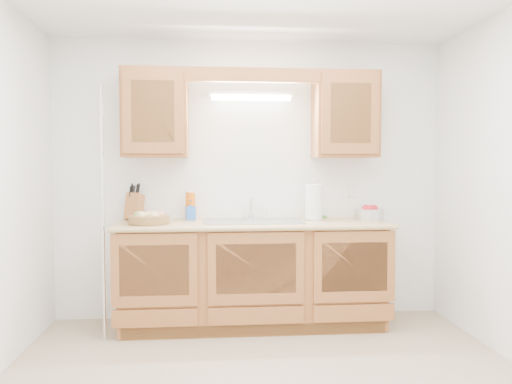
{
  "coord_description": "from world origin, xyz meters",
  "views": [
    {
      "loc": [
        -0.34,
        -3.03,
        1.38
      ],
      "look_at": [
        -0.0,
        0.85,
        1.17
      ],
      "focal_mm": 35.0,
      "sensor_mm": 36.0,
      "label": 1
    }
  ],
  "objects": [
    {
      "name": "fruit_basket",
      "position": [
        -0.87,
        1.12,
        0.95
      ],
      "size": [
        0.44,
        0.44,
        0.1
      ],
      "rotation": [
        0.0,
        0.0,
        -0.41
      ],
      "color": "olive",
      "rests_on": "countertop"
    },
    {
      "name": "countertop",
      "position": [
        0.0,
        1.19,
        0.88
      ],
      "size": [
        2.3,
        0.63,
        0.04
      ],
      "primitive_type": "cube",
      "color": "tan",
      "rests_on": "base_cabinets"
    },
    {
      "name": "fluorescent_fixture",
      "position": [
        0.0,
        1.42,
        2.0
      ],
      "size": [
        0.76,
        0.08,
        0.08
      ],
      "color": "white",
      "rests_on": "room"
    },
    {
      "name": "outlet_plate",
      "position": [
        0.95,
        1.49,
        1.15
      ],
      "size": [
        0.08,
        0.01,
        0.12
      ],
      "primitive_type": "cube",
      "color": "white",
      "rests_on": "room"
    },
    {
      "name": "upper_cabinet_right",
      "position": [
        0.83,
        1.33,
        1.83
      ],
      "size": [
        0.55,
        0.33,
        0.75
      ],
      "primitive_type": "cube",
      "color": "#A56330",
      "rests_on": "room"
    },
    {
      "name": "room",
      "position": [
        0.0,
        0.0,
        1.25
      ],
      "size": [
        3.52,
        3.5,
        2.5
      ],
      "color": "tan",
      "rests_on": "ground"
    },
    {
      "name": "wire_shelf_pole",
      "position": [
        -1.2,
        0.94,
        1.0
      ],
      "size": [
        0.03,
        0.03,
        2.0
      ],
      "primitive_type": "cylinder",
      "color": "silver",
      "rests_on": "ground"
    },
    {
      "name": "orange_canister",
      "position": [
        -0.54,
        1.41,
        1.03
      ],
      "size": [
        0.09,
        0.09,
        0.26
      ],
      "rotation": [
        0.0,
        0.0,
        0.12
      ],
      "color": "#DD610C",
      "rests_on": "countertop"
    },
    {
      "name": "paper_towel",
      "position": [
        0.54,
        1.27,
        1.06
      ],
      "size": [
        0.19,
        0.19,
        0.37
      ],
      "rotation": [
        0.0,
        0.0,
        -0.41
      ],
      "color": "silver",
      "rests_on": "countertop"
    },
    {
      "name": "sink",
      "position": [
        0.0,
        1.21,
        0.83
      ],
      "size": [
        0.84,
        0.46,
        0.36
      ],
      "color": "#9E9EA3",
      "rests_on": "countertop"
    },
    {
      "name": "valance",
      "position": [
        0.0,
        1.19,
        2.14
      ],
      "size": [
        2.2,
        0.05,
        0.12
      ],
      "primitive_type": "cube",
      "color": "#A56330",
      "rests_on": "room"
    },
    {
      "name": "sponge",
      "position": [
        0.63,
        1.44,
        0.91
      ],
      "size": [
        0.12,
        0.1,
        0.02
      ],
      "rotation": [
        0.0,
        0.0,
        0.29
      ],
      "color": "#CC333F",
      "rests_on": "countertop"
    },
    {
      "name": "upper_cabinet_left",
      "position": [
        -0.83,
        1.33,
        1.83
      ],
      "size": [
        0.55,
        0.33,
        0.75
      ],
      "primitive_type": "cube",
      "color": "#A56330",
      "rests_on": "room"
    },
    {
      "name": "base_cabinets",
      "position": [
        0.0,
        1.2,
        0.44
      ],
      "size": [
        2.2,
        0.6,
        0.86
      ],
      "primitive_type": "cube",
      "color": "#A56330",
      "rests_on": "ground"
    },
    {
      "name": "knife_block",
      "position": [
        -1.03,
        1.41,
        1.02
      ],
      "size": [
        0.17,
        0.22,
        0.34
      ],
      "rotation": [
        0.0,
        0.0,
        -0.3
      ],
      "color": "#A56330",
      "rests_on": "countertop"
    },
    {
      "name": "soap_bottle",
      "position": [
        -0.54,
        1.38,
        0.99
      ],
      "size": [
        0.1,
        0.1,
        0.18
      ],
      "primitive_type": "imported",
      "rotation": [
        0.0,
        0.0,
        0.24
      ],
      "color": "blue",
      "rests_on": "countertop"
    },
    {
      "name": "apple_bowl",
      "position": [
        1.03,
        1.25,
        0.96
      ],
      "size": [
        0.32,
        0.32,
        0.14
      ],
      "rotation": [
        0.0,
        0.0,
        -0.26
      ],
      "color": "silver",
      "rests_on": "countertop"
    }
  ]
}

